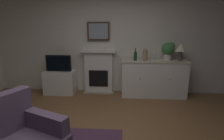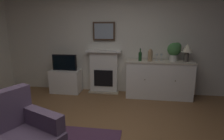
% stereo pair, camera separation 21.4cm
% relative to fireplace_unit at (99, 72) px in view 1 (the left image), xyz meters
% --- Properties ---
extents(wall_rear, '(6.18, 0.06, 2.65)m').
position_rel_fireplace_unit_xyz_m(wall_rear, '(0.37, 0.13, 0.78)').
color(wall_rear, silver).
rests_on(wall_rear, ground_plane).
extents(fireplace_unit, '(0.87, 0.30, 1.10)m').
position_rel_fireplace_unit_xyz_m(fireplace_unit, '(0.00, 0.00, 0.00)').
color(fireplace_unit, white).
rests_on(fireplace_unit, ground_plane).
extents(framed_picture, '(0.55, 0.04, 0.45)m').
position_rel_fireplace_unit_xyz_m(framed_picture, '(0.00, 0.05, 1.01)').
color(framed_picture, '#473323').
extents(sideboard_cabinet, '(1.56, 0.49, 0.89)m').
position_rel_fireplace_unit_xyz_m(sideboard_cabinet, '(1.36, -0.18, -0.10)').
color(sideboard_cabinet, white).
rests_on(sideboard_cabinet, ground_plane).
extents(table_lamp, '(0.26, 0.26, 0.40)m').
position_rel_fireplace_unit_xyz_m(table_lamp, '(1.95, -0.18, 0.62)').
color(table_lamp, '#4C4742').
rests_on(table_lamp, sideboard_cabinet).
extents(wine_bottle, '(0.08, 0.08, 0.29)m').
position_rel_fireplace_unit_xyz_m(wine_bottle, '(0.91, -0.22, 0.45)').
color(wine_bottle, '#193F1E').
rests_on(wine_bottle, sideboard_cabinet).
extents(wine_glass_left, '(0.07, 0.07, 0.16)m').
position_rel_fireplace_unit_xyz_m(wine_glass_left, '(1.29, -0.17, 0.47)').
color(wine_glass_left, silver).
rests_on(wine_glass_left, sideboard_cabinet).
extents(wine_glass_center, '(0.07, 0.07, 0.16)m').
position_rel_fireplace_unit_xyz_m(wine_glass_center, '(1.40, -0.15, 0.47)').
color(wine_glass_center, silver).
rests_on(wine_glass_center, sideboard_cabinet).
extents(vase_decorative, '(0.11, 0.11, 0.28)m').
position_rel_fireplace_unit_xyz_m(vase_decorative, '(1.14, -0.23, 0.48)').
color(vase_decorative, '#9E7F5B').
rests_on(vase_decorative, sideboard_cabinet).
extents(tv_cabinet, '(0.75, 0.42, 0.59)m').
position_rel_fireplace_unit_xyz_m(tv_cabinet, '(-0.97, -0.16, -0.25)').
color(tv_cabinet, white).
rests_on(tv_cabinet, ground_plane).
extents(tv_set, '(0.62, 0.07, 0.40)m').
position_rel_fireplace_unit_xyz_m(tv_set, '(-0.98, -0.19, 0.24)').
color(tv_set, black).
rests_on(tv_set, tv_cabinet).
extents(potted_plant_small, '(0.30, 0.30, 0.43)m').
position_rel_fireplace_unit_xyz_m(potted_plant_small, '(1.68, -0.13, 0.60)').
color(potted_plant_small, beige).
rests_on(potted_plant_small, sideboard_cabinet).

